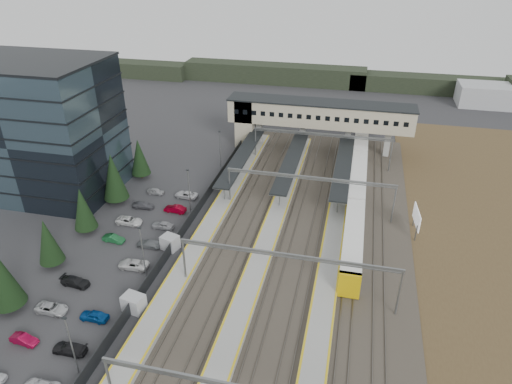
% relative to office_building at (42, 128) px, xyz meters
% --- Properties ---
extents(ground, '(220.00, 220.00, 0.00)m').
position_rel_office_building_xyz_m(ground, '(36.00, -12.00, -12.19)').
color(ground, '#2B2B2D').
rests_on(ground, ground).
extents(office_building, '(24.30, 18.30, 24.30)m').
position_rel_office_building_xyz_m(office_building, '(0.00, 0.00, 0.00)').
color(office_building, '#3D525E').
rests_on(office_building, ground).
extents(conifer_row, '(4.42, 49.82, 9.50)m').
position_rel_office_building_xyz_m(conifer_row, '(14.00, -15.86, -7.36)').
color(conifer_row, black).
rests_on(conifer_row, ground).
extents(car_park, '(10.47, 44.58, 1.28)m').
position_rel_office_building_xyz_m(car_park, '(22.79, -18.06, -11.60)').
color(car_park, silver).
rests_on(car_park, ground).
extents(lampposts, '(0.50, 53.25, 8.07)m').
position_rel_office_building_xyz_m(lampposts, '(28.00, -10.75, -7.86)').
color(lampposts, slate).
rests_on(lampposts, ground).
extents(fence, '(0.08, 90.00, 2.00)m').
position_rel_office_building_xyz_m(fence, '(29.50, -7.00, -11.19)').
color(fence, '#26282B').
rests_on(fence, ground).
extents(relay_cabin_near, '(3.02, 2.47, 2.24)m').
position_rel_office_building_xyz_m(relay_cabin_near, '(29.54, -26.64, -11.07)').
color(relay_cabin_near, '#A5A7AA').
rests_on(relay_cabin_near, ground).
extents(relay_cabin_far, '(2.92, 2.66, 2.23)m').
position_rel_office_building_xyz_m(relay_cabin_far, '(28.87, -13.16, -11.08)').
color(relay_cabin_far, '#A5A7AA').
rests_on(relay_cabin_far, ground).
extents(rail_corridor, '(34.00, 90.00, 0.92)m').
position_rel_office_building_xyz_m(rail_corridor, '(45.34, -7.00, -11.90)').
color(rail_corridor, '#332F28').
rests_on(rail_corridor, ground).
extents(canopies, '(23.10, 30.00, 3.28)m').
position_rel_office_building_xyz_m(canopies, '(43.00, 15.00, -8.27)').
color(canopies, black).
rests_on(canopies, ground).
extents(footbridge, '(40.40, 6.40, 11.20)m').
position_rel_office_building_xyz_m(footbridge, '(43.70, 30.00, -4.26)').
color(footbridge, tan).
rests_on(footbridge, ground).
extents(gantries, '(28.40, 62.28, 7.17)m').
position_rel_office_building_xyz_m(gantries, '(48.00, -9.00, -6.20)').
color(gantries, slate).
rests_on(gantries, ground).
extents(train, '(2.92, 61.05, 3.68)m').
position_rel_office_building_xyz_m(train, '(56.00, 11.78, -10.10)').
color(train, white).
rests_on(train, ground).
extents(billboard, '(0.63, 5.33, 4.42)m').
position_rel_office_building_xyz_m(billboard, '(65.54, -0.28, -9.27)').
color(billboard, slate).
rests_on(billboard, ground).
extents(treeline_far, '(170.00, 19.00, 7.00)m').
position_rel_office_building_xyz_m(treeline_far, '(59.81, 80.28, -9.24)').
color(treeline_far, black).
rests_on(treeline_far, ground).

